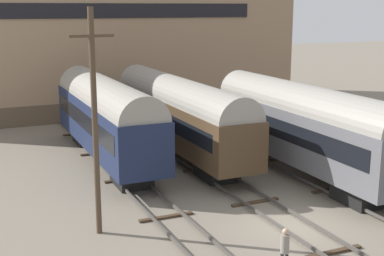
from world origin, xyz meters
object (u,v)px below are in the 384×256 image
at_px(train_car_grey, 302,124).
at_px(train_car_navy, 106,114).
at_px(utility_pole, 95,121).
at_px(train_car_brown, 178,111).
at_px(person_worker, 285,247).

bearing_deg(train_car_grey, train_car_navy, 142.52).
relative_size(train_car_navy, utility_pole, 1.63).
xyz_separation_m(train_car_brown, utility_pole, (-7.91, -10.28, 2.01)).
bearing_deg(train_car_navy, train_car_brown, -3.30).
xyz_separation_m(train_car_grey, utility_pole, (-12.61, -3.34, 1.90)).
xyz_separation_m(train_car_navy, person_worker, (1.99, -16.81, -1.91)).
bearing_deg(person_worker, utility_pole, 129.67).
bearing_deg(train_car_navy, train_car_grey, -37.48).
height_order(train_car_brown, train_car_grey, train_car_grey).
distance_m(train_car_navy, utility_pole, 11.20).
relative_size(train_car_brown, utility_pole, 1.84).
distance_m(person_worker, utility_pole, 8.99).
relative_size(train_car_brown, person_worker, 9.89).
distance_m(train_car_navy, person_worker, 17.04).
xyz_separation_m(train_car_grey, person_worker, (-7.42, -9.60, -1.93)).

